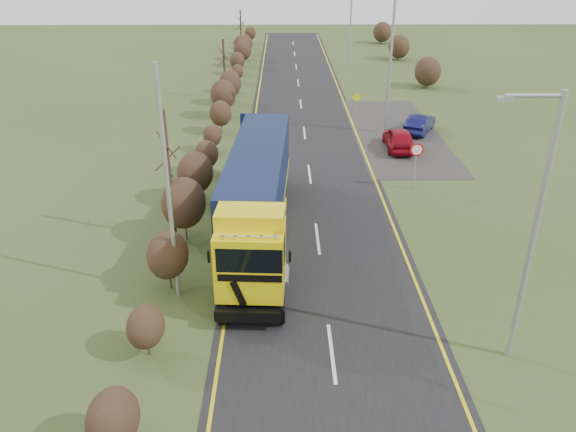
{
  "coord_description": "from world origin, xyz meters",
  "views": [
    {
      "loc": [
        -1.62,
        -18.67,
        12.18
      ],
      "look_at": [
        -1.38,
        1.63,
        2.32
      ],
      "focal_mm": 35.0,
      "sensor_mm": 36.0,
      "label": 1
    }
  ],
  "objects_px": {
    "speed_sign": "(416,157)",
    "car_blue_sedan": "(420,123)",
    "car_red_hatchback": "(399,139)",
    "lorry": "(257,192)",
    "streetlight_near": "(533,224)"
  },
  "relations": [
    {
      "from": "car_blue_sedan",
      "to": "streetlight_near",
      "type": "relative_size",
      "value": 0.45
    },
    {
      "from": "lorry",
      "to": "streetlight_near",
      "type": "relative_size",
      "value": 1.65
    },
    {
      "from": "lorry",
      "to": "car_red_hatchback",
      "type": "xyz_separation_m",
      "value": [
        8.76,
        12.2,
        -1.55
      ]
    },
    {
      "from": "lorry",
      "to": "streetlight_near",
      "type": "xyz_separation_m",
      "value": [
        8.41,
        -8.36,
        2.55
      ]
    },
    {
      "from": "lorry",
      "to": "car_blue_sedan",
      "type": "distance_m",
      "value": 19.36
    },
    {
      "from": "car_red_hatchback",
      "to": "car_blue_sedan",
      "type": "distance_m",
      "value": 4.29
    },
    {
      "from": "speed_sign",
      "to": "streetlight_near",
      "type": "bearing_deg",
      "value": -89.61
    },
    {
      "from": "speed_sign",
      "to": "car_blue_sedan",
      "type": "bearing_deg",
      "value": 75.64
    },
    {
      "from": "car_red_hatchback",
      "to": "speed_sign",
      "type": "xyz_separation_m",
      "value": [
        -0.44,
        -6.67,
        1.17
      ]
    },
    {
      "from": "car_red_hatchback",
      "to": "car_blue_sedan",
      "type": "bearing_deg",
      "value": -119.47
    },
    {
      "from": "car_blue_sedan",
      "to": "car_red_hatchback",
      "type": "bearing_deg",
      "value": 85.88
    },
    {
      "from": "lorry",
      "to": "car_blue_sedan",
      "type": "height_order",
      "value": "lorry"
    },
    {
      "from": "lorry",
      "to": "speed_sign",
      "type": "xyz_separation_m",
      "value": [
        8.32,
        5.52,
        -0.37
      ]
    },
    {
      "from": "car_red_hatchback",
      "to": "speed_sign",
      "type": "height_order",
      "value": "speed_sign"
    },
    {
      "from": "lorry",
      "to": "speed_sign",
      "type": "height_order",
      "value": "lorry"
    }
  ]
}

